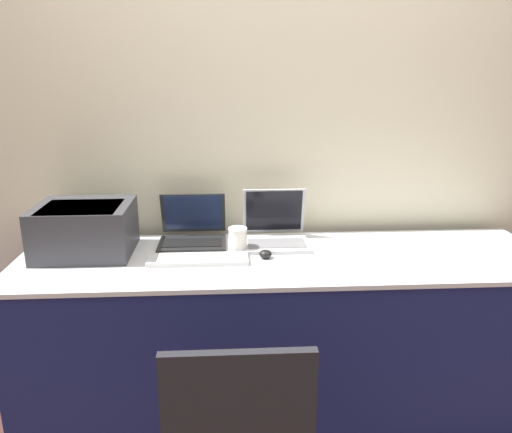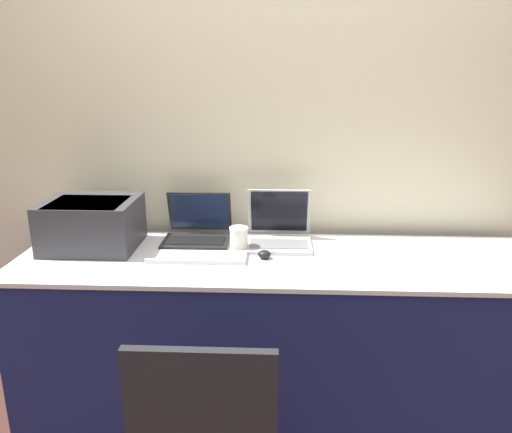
{
  "view_description": "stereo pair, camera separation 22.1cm",
  "coord_description": "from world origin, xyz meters",
  "px_view_note": "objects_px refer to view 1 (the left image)",
  "views": [
    {
      "loc": [
        -0.25,
        -1.76,
        1.57
      ],
      "look_at": [
        -0.13,
        0.36,
        0.94
      ],
      "focal_mm": 35.0,
      "sensor_mm": 36.0,
      "label": 1
    },
    {
      "loc": [
        -0.03,
        -1.77,
        1.57
      ],
      "look_at": [
        -0.13,
        0.36,
        0.94
      ],
      "focal_mm": 35.0,
      "sensor_mm": 36.0,
      "label": 2
    }
  ],
  "objects_px": {
    "printer": "(85,227)",
    "external_keyboard": "(198,260)",
    "coffee_cup": "(238,240)",
    "chair": "(238,428)",
    "mouse": "(265,254)",
    "laptop_right": "(275,232)",
    "laptop_left": "(193,232)"
  },
  "relations": [
    {
      "from": "printer",
      "to": "laptop_right",
      "type": "xyz_separation_m",
      "value": [
        0.87,
        0.09,
        -0.07
      ]
    },
    {
      "from": "laptop_right",
      "to": "mouse",
      "type": "relative_size",
      "value": 5.46
    },
    {
      "from": "laptop_right",
      "to": "chair",
      "type": "xyz_separation_m",
      "value": [
        -0.21,
        -1.01,
        -0.29
      ]
    },
    {
      "from": "external_keyboard",
      "to": "chair",
      "type": "height_order",
      "value": "chair"
    },
    {
      "from": "laptop_left",
      "to": "laptop_right",
      "type": "xyz_separation_m",
      "value": [
        0.4,
        -0.03,
        0.0
      ]
    },
    {
      "from": "mouse",
      "to": "laptop_right",
      "type": "bearing_deg",
      "value": 72.62
    },
    {
      "from": "laptop_right",
      "to": "coffee_cup",
      "type": "relative_size",
      "value": 2.72
    },
    {
      "from": "mouse",
      "to": "chair",
      "type": "height_order",
      "value": "chair"
    },
    {
      "from": "laptop_right",
      "to": "chair",
      "type": "bearing_deg",
      "value": -101.63
    },
    {
      "from": "coffee_cup",
      "to": "mouse",
      "type": "relative_size",
      "value": 2.01
    },
    {
      "from": "coffee_cup",
      "to": "mouse",
      "type": "height_order",
      "value": "coffee_cup"
    },
    {
      "from": "laptop_right",
      "to": "chair",
      "type": "height_order",
      "value": "laptop_right"
    },
    {
      "from": "chair",
      "to": "mouse",
      "type": "bearing_deg",
      "value": 79.88
    },
    {
      "from": "laptop_left",
      "to": "printer",
      "type": "bearing_deg",
      "value": -165.6
    },
    {
      "from": "external_keyboard",
      "to": "coffee_cup",
      "type": "bearing_deg",
      "value": 34.12
    },
    {
      "from": "external_keyboard",
      "to": "coffee_cup",
      "type": "height_order",
      "value": "coffee_cup"
    },
    {
      "from": "printer",
      "to": "external_keyboard",
      "type": "relative_size",
      "value": 0.95
    },
    {
      "from": "chair",
      "to": "laptop_right",
      "type": "bearing_deg",
      "value": 78.37
    },
    {
      "from": "printer",
      "to": "mouse",
      "type": "xyz_separation_m",
      "value": [
        0.81,
        -0.11,
        -0.1
      ]
    },
    {
      "from": "chair",
      "to": "laptop_left",
      "type": "bearing_deg",
      "value": 100.43
    },
    {
      "from": "laptop_right",
      "to": "external_keyboard",
      "type": "bearing_deg",
      "value": -147.57
    },
    {
      "from": "printer",
      "to": "coffee_cup",
      "type": "distance_m",
      "value": 0.69
    },
    {
      "from": "external_keyboard",
      "to": "mouse",
      "type": "distance_m",
      "value": 0.3
    },
    {
      "from": "coffee_cup",
      "to": "mouse",
      "type": "xyz_separation_m",
      "value": [
        0.12,
        -0.09,
        -0.04
      ]
    },
    {
      "from": "printer",
      "to": "laptop_right",
      "type": "height_order",
      "value": "laptop_right"
    },
    {
      "from": "coffee_cup",
      "to": "external_keyboard",
      "type": "bearing_deg",
      "value": -145.88
    },
    {
      "from": "laptop_left",
      "to": "mouse",
      "type": "xyz_separation_m",
      "value": [
        0.34,
        -0.23,
        -0.03
      ]
    },
    {
      "from": "laptop_right",
      "to": "mouse",
      "type": "distance_m",
      "value": 0.22
    },
    {
      "from": "coffee_cup",
      "to": "chair",
      "type": "distance_m",
      "value": 0.95
    },
    {
      "from": "printer",
      "to": "chair",
      "type": "height_order",
      "value": "printer"
    },
    {
      "from": "chair",
      "to": "coffee_cup",
      "type": "bearing_deg",
      "value": 88.51
    },
    {
      "from": "printer",
      "to": "laptop_right",
      "type": "relative_size",
      "value": 1.36
    }
  ]
}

